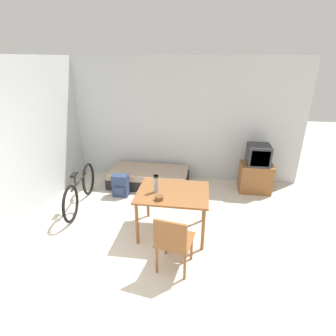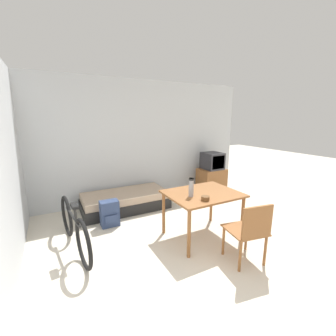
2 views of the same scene
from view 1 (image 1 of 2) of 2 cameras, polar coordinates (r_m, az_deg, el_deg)
ground_plane at (r=3.66m, az=-5.57°, el=-23.75°), size 20.00×20.00×0.00m
wall_back at (r=5.92m, az=1.48°, el=10.22°), size 5.54×0.06×2.70m
wall_left at (r=5.21m, az=-27.19°, el=5.88°), size 0.06×4.29×2.70m
daybed at (r=5.89m, az=-4.15°, el=-1.98°), size 1.75×0.84×0.36m
tv at (r=5.80m, az=18.64°, el=-0.50°), size 0.65×0.49×1.02m
dining_table at (r=4.11m, az=1.07°, el=-6.23°), size 1.10×0.88×0.74m
wooden_chair at (r=3.48m, az=1.06°, el=-15.58°), size 0.53×0.53×0.85m
bicycle at (r=5.25m, az=-18.56°, el=-4.51°), size 0.25×1.66×0.75m
thermos_flask at (r=3.99m, az=-2.63°, el=-3.31°), size 0.08×0.08×0.28m
mate_bowl at (r=3.83m, az=-1.93°, el=-6.54°), size 0.12×0.12×0.06m
backpack at (r=5.47m, az=-10.31°, el=-3.78°), size 0.32×0.23×0.46m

